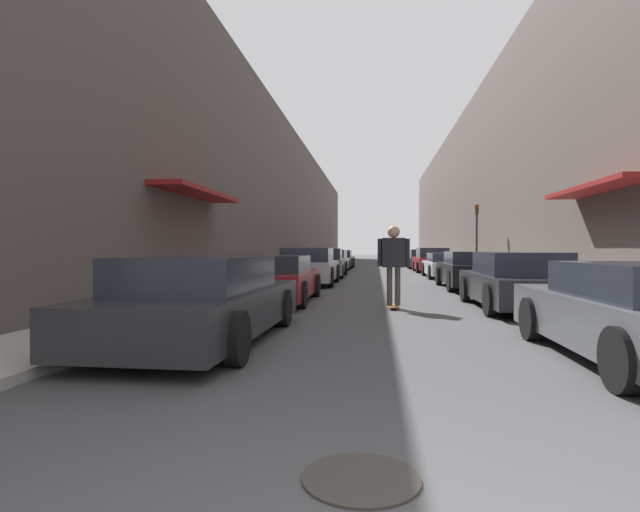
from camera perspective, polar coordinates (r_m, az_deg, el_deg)
ground at (r=29.02m, az=7.04°, el=-1.82°), size 152.05×152.05×0.00m
curb_strip_left at (r=36.20m, az=-0.66°, el=-1.19°), size 1.80×69.12×0.12m
curb_strip_right at (r=36.29m, az=14.47°, el=-1.21°), size 1.80×69.12×0.12m
building_row_left at (r=36.78m, az=-5.17°, el=5.91°), size 4.90×69.12×9.18m
building_row_right at (r=37.00m, az=18.98°, el=7.14°), size 4.90×69.12×10.85m
parked_car_left_0 at (r=7.46m, az=-13.28°, el=-4.97°), size 2.01×4.84×1.24m
parked_car_left_1 at (r=12.72m, az=-5.41°, el=-2.64°), size 2.07×4.46×1.18m
parked_car_left_2 at (r=18.64m, az=-1.32°, el=-1.24°), size 2.08×4.46×1.38m
parked_car_left_3 at (r=23.79m, az=0.47°, el=-0.83°), size 2.03×4.66×1.36m
parked_car_left_4 at (r=29.41m, az=1.45°, el=-0.57°), size 1.91×4.37×1.28m
parked_car_left_5 at (r=34.47m, az=2.26°, el=-0.37°), size 1.95×4.53×1.24m
parked_car_right_1 at (r=11.99m, az=21.59°, el=-2.72°), size 1.94×4.50×1.28m
parked_car_right_2 at (r=17.55m, az=16.93°, el=-1.56°), size 1.97×4.78×1.26m
parked_car_right_3 at (r=23.75m, az=14.15°, el=-1.06°), size 1.85×4.79×1.15m
parked_car_right_4 at (r=29.24m, az=12.66°, el=-0.52°), size 1.96×4.18×1.39m
parked_car_right_5 at (r=34.44m, az=11.52°, el=-0.37°), size 1.87×3.93×1.29m
skateboarder at (r=11.33m, az=8.41°, el=-0.16°), size 0.72×0.78×1.87m
manhole_cover at (r=3.21m, az=4.71°, el=-24.01°), size 0.70×0.70×0.02m
traffic_light at (r=25.56m, az=17.47°, el=2.74°), size 0.16×0.22×3.37m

